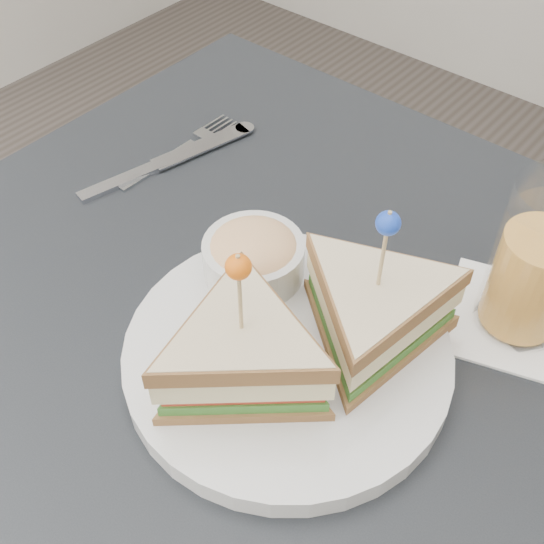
# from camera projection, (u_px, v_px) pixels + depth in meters

# --- Properties ---
(table) EXTENTS (0.80, 0.80, 0.75)m
(table) POSITION_uv_depth(u_px,v_px,m) (259.00, 353.00, 0.73)
(table) COLOR black
(table) RESTS_ON ground
(plate_meal) EXTENTS (0.35, 0.35, 0.18)m
(plate_meal) POSITION_uv_depth(u_px,v_px,m) (298.00, 329.00, 0.60)
(plate_meal) COLOR silver
(plate_meal) RESTS_ON table
(cutlery_fork) EXTENTS (0.03, 0.19, 0.01)m
(cutlery_fork) POSITION_uv_depth(u_px,v_px,m) (184.00, 149.00, 0.85)
(cutlery_fork) COLOR #B6BBC1
(cutlery_fork) RESTS_ON table
(cutlery_knife) EXTENTS (0.08, 0.24, 0.01)m
(cutlery_knife) POSITION_uv_depth(u_px,v_px,m) (163.00, 163.00, 0.83)
(cutlery_knife) COLOR #B6B8C2
(cutlery_knife) RESTS_ON table
(drink_set) EXTENTS (0.16, 0.16, 0.17)m
(drink_set) POSITION_uv_depth(u_px,v_px,m) (536.00, 269.00, 0.61)
(drink_set) COLOR white
(drink_set) RESTS_ON table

